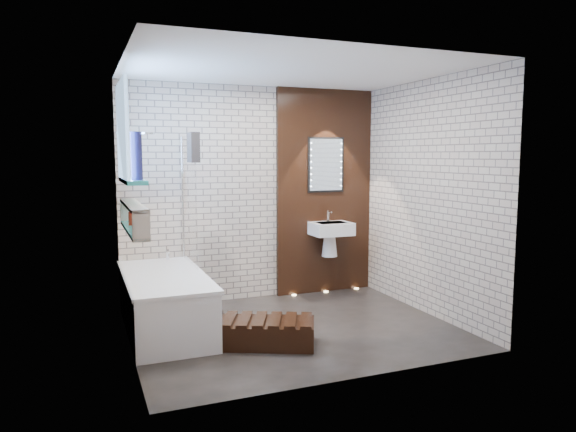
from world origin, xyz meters
name	(u,v)px	position (x,y,z in m)	size (l,w,h in m)	color
ground	(293,329)	(0.00, 0.00, 0.00)	(3.20, 3.20, 0.00)	black
room_shell	(294,203)	(0.00, 0.00, 1.30)	(3.24, 3.20, 2.60)	#B29D8D
walnut_panel	(324,192)	(0.95, 1.27, 1.30)	(1.30, 0.06, 2.60)	black
clerestory_window	(125,141)	(-1.57, 0.35, 1.90)	(0.18, 1.00, 0.94)	#7FADE0
display_niche	(133,218)	(-1.53, 0.15, 1.20)	(0.14, 1.30, 0.26)	teal
bathtub	(165,302)	(-1.22, 0.45, 0.29)	(0.79, 1.74, 0.70)	white
bath_screen	(189,200)	(-0.87, 0.89, 1.28)	(0.01, 0.78, 1.40)	white
towel	(193,147)	(-0.87, 0.61, 1.85)	(0.09, 0.24, 0.31)	black
shower_head	(146,133)	(-1.30, 0.95, 2.00)	(0.18, 0.18, 0.02)	silver
washbasin	(331,233)	(0.95, 1.07, 0.79)	(0.50, 0.36, 0.58)	white
led_mirror	(326,165)	(0.95, 1.23, 1.65)	(0.50, 0.02, 0.70)	black
walnut_step	(260,333)	(-0.46, -0.30, 0.11)	(1.01, 0.45, 0.23)	black
niche_bottles	(134,223)	(-1.53, 0.07, 1.16)	(0.05, 0.71, 0.13)	maroon
sill_vases	(136,156)	(-1.50, 0.01, 1.76)	(0.10, 0.10, 0.43)	#141335
floor_uplights	(326,292)	(0.95, 1.20, 0.01)	(0.96, 0.06, 0.01)	#FFD899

